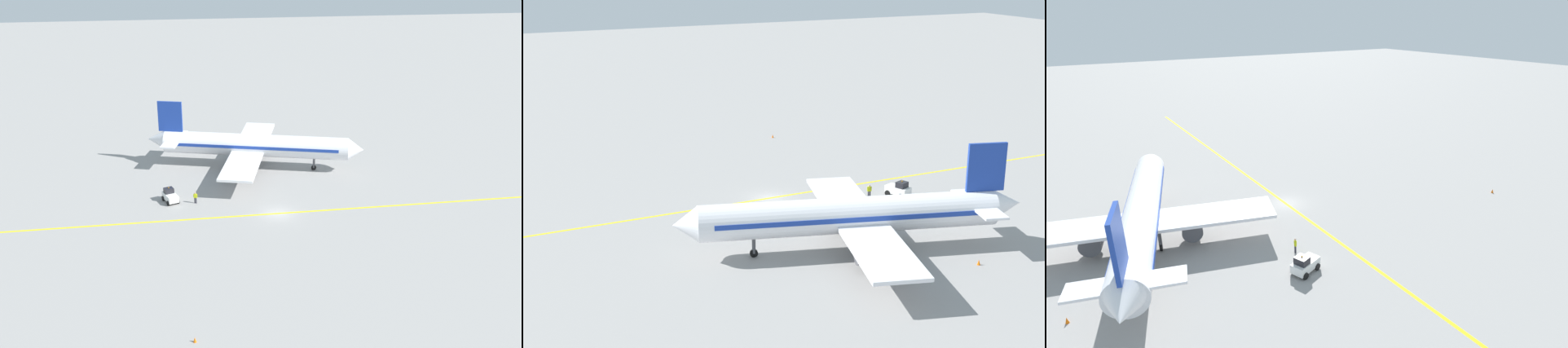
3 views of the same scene
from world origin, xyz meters
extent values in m
plane|color=gray|center=(0.00, 0.00, 0.00)|extent=(400.00, 400.00, 0.00)
cube|color=yellow|center=(0.00, 0.00, 0.00)|extent=(2.00, 119.99, 0.01)
cylinder|color=white|center=(-18.03, -0.71, 3.80)|extent=(11.61, 29.85, 3.60)
cone|color=white|center=(-13.63, 14.88, 3.80)|extent=(3.94, 3.24, 3.42)
cone|color=white|center=(-22.51, -16.59, 4.10)|extent=(3.76, 3.72, 3.06)
cube|color=#193899|center=(-18.03, -0.71, 3.95)|extent=(10.83, 26.97, 0.50)
cube|color=white|center=(-18.30, -1.67, 3.08)|extent=(28.36, 12.61, 0.36)
cylinder|color=#4C4C51|center=(-23.12, -0.32, 1.83)|extent=(2.99, 3.68, 2.20)
cylinder|color=#4C4C51|center=(-13.49, -3.03, 1.83)|extent=(2.99, 3.68, 2.20)
cube|color=#193899|center=(-21.83, -14.18, 8.10)|extent=(1.43, 3.95, 5.00)
cube|color=white|center=(-21.70, -13.70, 4.20)|extent=(9.31, 4.75, 0.24)
cylinder|color=#4C4C51|center=(-15.43, 8.53, 1.40)|extent=(0.36, 0.36, 2.00)
cylinder|color=black|center=(-15.43, 8.53, 0.40)|extent=(0.49, 0.85, 0.80)
cylinder|color=#4C4C51|center=(-20.12, -2.20, 1.40)|extent=(0.36, 0.36, 2.00)
cylinder|color=black|center=(-20.12, -2.20, 0.40)|extent=(0.49, 0.85, 0.80)
cylinder|color=#4C4C51|center=(-17.04, -3.07, 1.40)|extent=(0.36, 0.36, 2.00)
cylinder|color=black|center=(-17.04, -3.07, 0.40)|extent=(0.49, 0.85, 0.80)
cube|color=white|center=(-5.97, -14.59, 0.80)|extent=(3.34, 2.48, 0.90)
cube|color=black|center=(-6.48, -14.79, 1.60)|extent=(1.49, 1.59, 0.70)
sphere|color=orange|center=(-6.48, -14.79, 2.03)|extent=(0.16, 0.16, 0.16)
cylinder|color=black|center=(-6.61, -15.65, 0.35)|extent=(0.74, 0.49, 0.70)
cylinder|color=black|center=(-7.15, -14.25, 0.35)|extent=(0.74, 0.49, 0.70)
cylinder|color=black|center=(-4.79, -14.94, 0.35)|extent=(0.74, 0.49, 0.70)
cylinder|color=black|center=(-5.33, -13.54, 0.35)|extent=(0.74, 0.49, 0.70)
cylinder|color=#23232D|center=(-5.02, -10.97, 0.42)|extent=(0.16, 0.16, 0.85)
cylinder|color=#23232D|center=(-5.07, -11.17, 0.42)|extent=(0.16, 0.16, 0.85)
cube|color=#CCD819|center=(-5.04, -11.07, 1.15)|extent=(0.31, 0.41, 0.60)
cylinder|color=#CCD819|center=(-4.98, -10.84, 1.15)|extent=(0.10, 0.10, 0.55)
cylinder|color=#CCD819|center=(-5.11, -11.30, 1.15)|extent=(0.10, 0.10, 0.55)
sphere|color=tan|center=(-5.04, -11.07, 1.57)|extent=(0.22, 0.22, 0.22)
cone|color=orange|center=(-26.33, -10.30, 0.28)|extent=(0.32, 0.32, 0.55)
cone|color=orange|center=(26.71, -12.48, 0.28)|extent=(0.32, 0.32, 0.55)
camera|label=1|loc=(74.76, -13.03, 36.29)|focal=42.00mm
camera|label=2|loc=(-76.26, 33.77, 29.08)|focal=50.00mm
camera|label=3|loc=(-23.80, -43.32, 23.55)|focal=28.00mm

